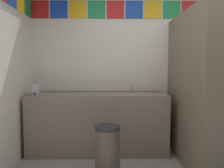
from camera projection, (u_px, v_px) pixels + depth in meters
name	position (u px, v px, depth m)	size (l,w,h in m)	color
wall_back	(152.00, 67.00, 3.66)	(3.79, 0.09, 2.52)	silver
vanity_counter	(98.00, 122.00, 3.38)	(2.00, 0.57, 0.87)	gray
faucet_left	(65.00, 89.00, 3.43)	(0.04, 0.10, 0.14)	silver
faucet_right	(131.00, 89.00, 3.44)	(0.04, 0.10, 0.14)	silver
soap_dispenser	(36.00, 89.00, 3.17)	(0.09, 0.09, 0.16)	#B7BABF
stall_divider	(204.00, 91.00, 2.68)	(0.92, 1.43, 1.96)	#726651
toilet	(210.00, 135.00, 3.20)	(0.39, 0.49, 0.74)	white
trash_bin	(107.00, 151.00, 2.63)	(0.29, 0.29, 0.59)	brown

